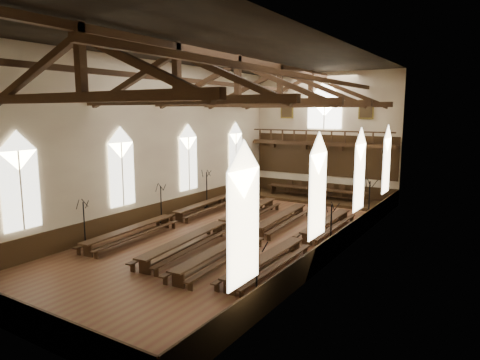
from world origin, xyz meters
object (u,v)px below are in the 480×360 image
at_px(dais, 315,199).
at_px(high_table, 316,190).
at_px(refectory_row_a, 172,216).
at_px(candelabrum_left_near, 85,233).
at_px(refectory_row_c, 254,233).
at_px(candelabrum_right_mid, 331,238).
at_px(candelabrum_right_near, 257,289).
at_px(candelabrum_left_far, 207,197).
at_px(candelabrum_right_far, 369,210).
at_px(candelabrum_left_mid, 161,211).
at_px(refectory_row_d, 301,239).
at_px(refectory_row_b, 222,224).

bearing_deg(dais, high_table, -89.55).
bearing_deg(refectory_row_a, candelabrum_left_near, -98.72).
bearing_deg(refectory_row_c, candelabrum_right_mid, 6.26).
bearing_deg(high_table, refectory_row_a, -112.03).
xyz_separation_m(dais, candelabrum_right_near, (5.51, -18.95, 0.68)).
bearing_deg(candelabrum_left_far, high_table, 50.62).
distance_m(candelabrum_left_near, candelabrum_right_far, 16.72).
relative_size(candelabrum_left_near, candelabrum_right_far, 0.88).
bearing_deg(candelabrum_left_mid, refectory_row_d, -0.51).
height_order(high_table, candelabrum_left_near, candelabrum_left_near).
xyz_separation_m(candelabrum_left_mid, candelabrum_right_mid, (11.10, 0.01, 0.02)).
xyz_separation_m(refectory_row_c, candelabrum_right_far, (4.12, 7.19, 0.33)).
xyz_separation_m(refectory_row_c, candelabrum_right_near, (4.12, -6.88, 0.25)).
bearing_deg(refectory_row_c, candelabrum_right_near, -59.09).
height_order(refectory_row_a, candelabrum_right_far, candelabrum_right_far).
bearing_deg(candelabrum_right_mid, dais, 115.35).
xyz_separation_m(high_table, candelabrum_left_near, (-5.59, -17.39, -0.09)).
relative_size(refectory_row_b, dais, 1.28).
xyz_separation_m(candelabrum_left_mid, candelabrum_left_far, (-0.00, 4.82, 0.10)).
distance_m(high_table, candelabrum_left_near, 18.27).
bearing_deg(candelabrum_left_far, refectory_row_d, -27.15).
relative_size(refectory_row_a, dais, 1.24).
distance_m(refectory_row_c, candelabrum_right_mid, 4.15).
relative_size(refectory_row_a, refectory_row_c, 0.99).
distance_m(refectory_row_d, candelabrum_right_far, 7.01).
relative_size(refectory_row_a, high_table, 1.76).
height_order(refectory_row_b, high_table, high_table).
relative_size(candelabrum_right_near, candelabrum_right_far, 0.91).
distance_m(candelabrum_left_near, candelabrum_left_mid, 5.76).
distance_m(candelabrum_right_near, candelabrum_right_far, 14.06).
distance_m(refectory_row_a, refectory_row_c, 6.12).
xyz_separation_m(refectory_row_d, candelabrum_left_near, (-9.56, -5.68, 0.26)).
bearing_deg(candelabrum_right_near, refectory_row_a, 144.42).
relative_size(candelabrum_left_mid, candelabrum_right_near, 0.97).
distance_m(refectory_row_a, dais, 12.56).
height_order(candelabrum_right_near, candelabrum_right_mid, candelabrum_right_near).
bearing_deg(refectory_row_a, refectory_row_b, 0.26).
xyz_separation_m(refectory_row_b, high_table, (0.99, 11.62, 0.29)).
bearing_deg(refectory_row_d, refectory_row_a, 179.50).
distance_m(candelabrum_left_far, candelabrum_right_far, 11.27).
bearing_deg(candelabrum_left_far, candelabrum_right_far, 9.84).
height_order(candelabrum_left_near, candelabrum_right_far, candelabrum_right_far).
height_order(high_table, candelabrum_left_mid, candelabrum_left_mid).
relative_size(refectory_row_c, high_table, 1.78).
height_order(refectory_row_c, candelabrum_right_mid, candelabrum_right_mid).
xyz_separation_m(refectory_row_b, candelabrum_right_far, (6.50, 6.73, 0.31)).
bearing_deg(refectory_row_d, candelabrum_right_near, -77.95).
distance_m(refectory_row_b, candelabrum_left_mid, 4.61).
bearing_deg(refectory_row_c, candelabrum_left_far, 143.01).
xyz_separation_m(candelabrum_left_far, candelabrum_right_near, (11.10, -12.14, -0.07)).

